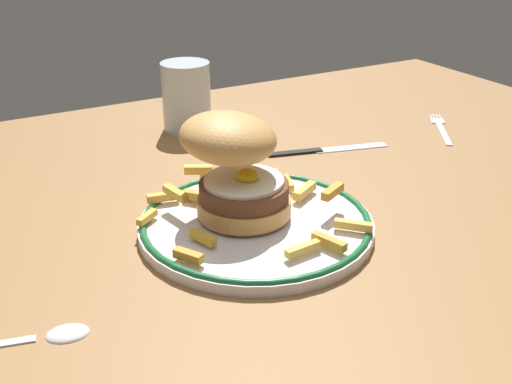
% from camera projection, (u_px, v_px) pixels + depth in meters
% --- Properties ---
extents(ground_plane, '(1.37, 0.98, 0.04)m').
position_uv_depth(ground_plane, '(257.00, 230.00, 0.71)').
color(ground_plane, olive).
extents(dinner_plate, '(0.25, 0.25, 0.02)m').
position_uv_depth(dinner_plate, '(256.00, 223.00, 0.67)').
color(dinner_plate, silver).
rests_on(dinner_plate, ground_plane).
extents(burger, '(0.15, 0.14, 0.11)m').
position_uv_depth(burger, '(235.00, 163.00, 0.66)').
color(burger, tan).
rests_on(burger, dinner_plate).
extents(fries_pile, '(0.22, 0.23, 0.03)m').
position_uv_depth(fries_pile, '(247.00, 202.00, 0.68)').
color(fries_pile, gold).
rests_on(fries_pile, dinner_plate).
extents(water_glass, '(0.07, 0.07, 0.10)m').
position_uv_depth(water_glass, '(187.00, 101.00, 0.95)').
color(water_glass, silver).
rests_on(water_glass, ground_plane).
extents(fork, '(0.09, 0.13, 0.00)m').
position_uv_depth(fork, '(441.00, 127.00, 0.97)').
color(fork, silver).
rests_on(fork, ground_plane).
extents(knife, '(0.18, 0.06, 0.01)m').
position_uv_depth(knife, '(318.00, 150.00, 0.88)').
color(knife, black).
rests_on(knife, ground_plane).
extents(spoon, '(0.13, 0.05, 0.01)m').
position_uv_depth(spoon, '(48.00, 334.00, 0.50)').
color(spoon, silver).
rests_on(spoon, ground_plane).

